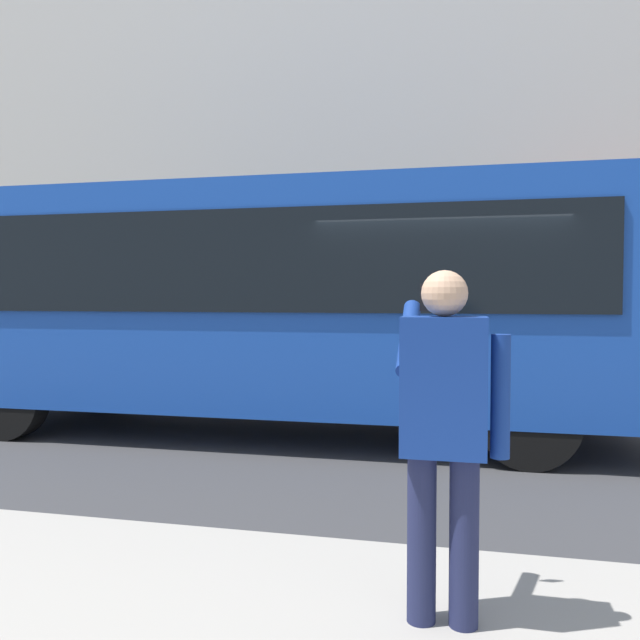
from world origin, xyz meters
TOP-DOWN VIEW (x-y plane):
  - ground_plane at (0.00, 0.00)m, footprint 60.00×60.00m
  - building_facade_far at (-0.02, -6.80)m, footprint 28.00×1.55m
  - red_bus at (2.13, -0.18)m, footprint 9.05×2.54m
  - pedestrian_photographer at (-0.17, 4.44)m, footprint 0.53×0.52m

SIDE VIEW (x-z plane):
  - ground_plane at x=0.00m, z-range 0.00..0.00m
  - pedestrian_photographer at x=-0.17m, z-range 0.29..1.99m
  - red_bus at x=2.13m, z-range 0.14..3.22m
  - building_facade_far at x=-0.02m, z-range -0.01..11.99m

